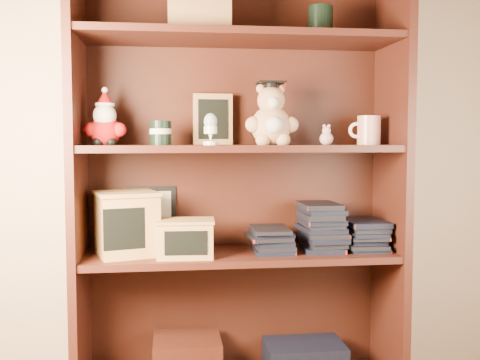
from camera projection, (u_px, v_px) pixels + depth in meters
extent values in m
cube|color=#C2AF8C|center=(272.00, 70.00, 2.26)|extent=(3.00, 0.04, 2.50)
cube|color=#3F1A12|center=(78.00, 187.00, 2.01)|extent=(0.03, 0.35, 1.60)
cube|color=#3F1A12|center=(391.00, 184.00, 2.15)|extent=(0.03, 0.35, 1.60)
cube|color=#3A180F|center=(235.00, 182.00, 2.24)|extent=(1.20, 0.02, 1.60)
cube|color=#3F1A12|center=(240.00, 38.00, 2.04)|extent=(1.14, 0.33, 0.02)
cube|color=#9E7547|center=(199.00, 17.00, 2.01)|extent=(0.22, 0.18, 0.12)
cylinder|color=black|center=(321.00, 21.00, 2.07)|extent=(0.09, 0.09, 0.11)
cube|color=#3F1A12|center=(240.00, 255.00, 2.10)|extent=(1.14, 0.33, 0.02)
cube|color=#3F1A12|center=(240.00, 148.00, 2.07)|extent=(1.14, 0.33, 0.02)
sphere|color=#A50F0F|center=(105.00, 131.00, 2.00)|extent=(0.11, 0.11, 0.11)
sphere|color=#A50F0F|center=(90.00, 130.00, 1.98)|extent=(0.05, 0.05, 0.05)
sphere|color=#A50F0F|center=(119.00, 130.00, 1.99)|extent=(0.05, 0.05, 0.05)
sphere|color=black|center=(98.00, 142.00, 1.98)|extent=(0.04, 0.04, 0.04)
sphere|color=black|center=(111.00, 142.00, 1.98)|extent=(0.04, 0.04, 0.04)
sphere|color=white|center=(105.00, 116.00, 1.99)|extent=(0.08, 0.08, 0.08)
sphere|color=#D8B293|center=(105.00, 111.00, 2.00)|extent=(0.06, 0.06, 0.06)
cone|color=#A50F0F|center=(105.00, 98.00, 1.99)|extent=(0.06, 0.06, 0.05)
sphere|color=white|center=(105.00, 90.00, 1.99)|extent=(0.02, 0.02, 0.02)
cylinder|color=white|center=(105.00, 105.00, 2.00)|extent=(0.07, 0.07, 0.01)
cylinder|color=black|center=(161.00, 133.00, 2.03)|extent=(0.08, 0.08, 0.09)
cylinder|color=beige|center=(161.00, 131.00, 2.03)|extent=(0.08, 0.08, 0.02)
cube|color=#9E7547|center=(213.00, 119.00, 2.16)|extent=(0.15, 0.03, 0.20)
cube|color=black|center=(213.00, 119.00, 2.15)|extent=(0.11, 0.01, 0.15)
cube|color=#9E7547|center=(212.00, 140.00, 2.20)|extent=(0.07, 0.07, 0.01)
cylinder|color=white|center=(211.00, 143.00, 1.98)|extent=(0.05, 0.05, 0.01)
cone|color=white|center=(211.00, 137.00, 1.98)|extent=(0.02, 0.02, 0.04)
cylinder|color=white|center=(211.00, 130.00, 1.97)|extent=(0.05, 0.05, 0.03)
ellipsoid|color=#A1B4C3|center=(211.00, 121.00, 1.97)|extent=(0.05, 0.05, 0.06)
sphere|color=tan|center=(271.00, 126.00, 2.08)|extent=(0.15, 0.15, 0.15)
sphere|color=white|center=(274.00, 125.00, 2.01)|extent=(0.06, 0.06, 0.06)
sphere|color=tan|center=(253.00, 125.00, 2.05)|extent=(0.06, 0.06, 0.06)
sphere|color=tan|center=(290.00, 125.00, 2.06)|extent=(0.06, 0.06, 0.06)
sphere|color=tan|center=(263.00, 140.00, 2.03)|extent=(0.05, 0.05, 0.05)
sphere|color=tan|center=(283.00, 140.00, 2.04)|extent=(0.05, 0.05, 0.05)
sphere|color=tan|center=(271.00, 100.00, 2.07)|extent=(0.10, 0.10, 0.10)
sphere|color=white|center=(273.00, 102.00, 2.03)|extent=(0.04, 0.04, 0.04)
sphere|color=tan|center=(261.00, 89.00, 2.07)|extent=(0.03, 0.03, 0.03)
sphere|color=tan|center=(280.00, 89.00, 2.08)|extent=(0.03, 0.03, 0.03)
cylinder|color=black|center=(271.00, 86.00, 2.07)|extent=(0.05, 0.05, 0.02)
cube|color=black|center=(271.00, 83.00, 2.06)|extent=(0.10, 0.10, 0.01)
cylinder|color=#A50F0F|center=(285.00, 85.00, 2.05)|extent=(0.00, 0.05, 0.03)
sphere|color=beige|center=(326.00, 139.00, 2.11)|extent=(0.05, 0.05, 0.05)
sphere|color=beige|center=(326.00, 131.00, 2.10)|extent=(0.03, 0.03, 0.03)
sphere|color=beige|center=(324.00, 126.00, 2.10)|extent=(0.01, 0.01, 0.01)
sphere|color=beige|center=(329.00, 126.00, 2.10)|extent=(0.01, 0.01, 0.01)
cylinder|color=silver|center=(369.00, 130.00, 2.12)|extent=(0.09, 0.09, 0.11)
torus|color=white|center=(356.00, 130.00, 2.12)|extent=(0.06, 0.01, 0.06)
cube|color=black|center=(151.00, 217.00, 2.19)|extent=(0.19, 0.05, 0.24)
cube|color=beige|center=(151.00, 217.00, 2.18)|extent=(0.15, 0.03, 0.20)
cube|color=tan|center=(127.00, 225.00, 2.04)|extent=(0.25, 0.25, 0.22)
cube|color=black|center=(124.00, 229.00, 1.94)|extent=(0.14, 0.05, 0.14)
cube|color=tan|center=(126.00, 193.00, 2.03)|extent=(0.26, 0.26, 0.01)
cube|color=tan|center=(185.00, 239.00, 2.00)|extent=(0.20, 0.15, 0.13)
cube|color=black|center=(186.00, 243.00, 1.93)|extent=(0.15, 0.01, 0.08)
cube|color=tan|center=(185.00, 221.00, 2.00)|extent=(0.21, 0.16, 0.01)
cube|color=black|center=(271.00, 249.00, 2.11)|extent=(0.14, 0.20, 0.02)
cube|color=black|center=(271.00, 245.00, 2.11)|extent=(0.14, 0.20, 0.02)
cube|color=black|center=(271.00, 241.00, 2.11)|extent=(0.14, 0.20, 0.02)
cube|color=black|center=(271.00, 236.00, 2.11)|extent=(0.14, 0.20, 0.02)
cube|color=black|center=(271.00, 232.00, 2.11)|extent=(0.14, 0.20, 0.02)
cube|color=black|center=(271.00, 228.00, 2.10)|extent=(0.14, 0.20, 0.02)
cube|color=black|center=(321.00, 248.00, 2.13)|extent=(0.14, 0.20, 0.02)
cube|color=black|center=(321.00, 244.00, 2.13)|extent=(0.14, 0.20, 0.02)
cube|color=black|center=(321.00, 240.00, 2.13)|extent=(0.14, 0.20, 0.02)
cube|color=black|center=(321.00, 235.00, 2.13)|extent=(0.14, 0.20, 0.02)
cube|color=black|center=(321.00, 231.00, 2.13)|extent=(0.14, 0.20, 0.02)
cube|color=black|center=(321.00, 227.00, 2.13)|extent=(0.14, 0.20, 0.02)
cube|color=black|center=(321.00, 223.00, 2.13)|extent=(0.14, 0.20, 0.02)
cube|color=black|center=(321.00, 219.00, 2.13)|extent=(0.14, 0.20, 0.02)
cube|color=black|center=(321.00, 214.00, 2.12)|extent=(0.14, 0.20, 0.02)
cube|color=black|center=(321.00, 210.00, 2.12)|extent=(0.14, 0.20, 0.02)
cube|color=black|center=(364.00, 247.00, 2.16)|extent=(0.14, 0.20, 0.02)
cube|color=black|center=(364.00, 243.00, 2.15)|extent=(0.14, 0.20, 0.02)
cube|color=black|center=(365.00, 239.00, 2.15)|extent=(0.14, 0.20, 0.02)
cube|color=black|center=(365.00, 234.00, 2.15)|extent=(0.14, 0.20, 0.02)
cube|color=black|center=(365.00, 230.00, 2.15)|extent=(0.14, 0.20, 0.02)
cube|color=black|center=(365.00, 226.00, 2.15)|extent=(0.14, 0.20, 0.02)
cube|color=black|center=(365.00, 222.00, 2.15)|extent=(0.14, 0.20, 0.02)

